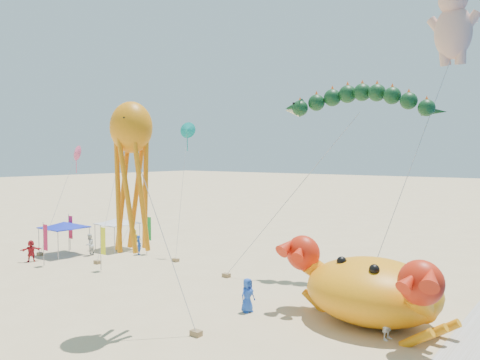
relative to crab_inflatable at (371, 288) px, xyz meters
The scene contains 11 objects.
ground 7.75m from the crab_inflatable, behind, with size 320.00×320.00×0.00m, color #D1B784.
foam_strip 4.76m from the crab_inflatable, ahead, with size 320.00×320.00×0.00m, color silver.
crab_inflatable is the anchor object (origin of this frame).
dragon_kite 12.02m from the crab_inflatable, 119.37° to the left, with size 12.35×5.83×12.24m.
cherub_kite 17.30m from the crab_inflatable, 83.32° to the left, with size 4.56×6.41×18.43m.
octopus_kite 12.68m from the crab_inflatable, 137.61° to the right, with size 3.97×2.37×10.47m.
canopy_blue 25.77m from the crab_inflatable, behind, with size 3.35×3.35×2.71m.
canopy_white 24.38m from the crab_inflatable, behind, with size 3.17×3.17×2.71m.
feather_flags 22.22m from the crab_inflatable, behind, with size 7.95×7.40×3.20m.
beachgoers 17.81m from the crab_inflatable, behind, with size 27.60×8.61×1.86m.
small_kites 22.99m from the crab_inflatable, behind, with size 10.05×7.88×10.78m.
Camera 1 is at (16.02, -21.39, 8.05)m, focal length 35.00 mm.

